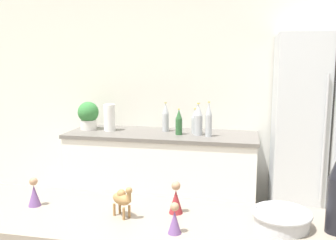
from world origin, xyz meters
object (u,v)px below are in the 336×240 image
(back_bottle_3, at_px, (198,120))
(wise_man_figurine_purple, at_px, (175,220))
(potted_plant, at_px, (88,115))
(back_bottle_4, at_px, (209,120))
(paper_towel_roll, at_px, (109,118))
(back_bottle_1, at_px, (195,122))
(camel_figurine, at_px, (122,198))
(back_bottle_0, at_px, (179,122))
(fruit_bowl, at_px, (281,218))
(refrigerator, at_px, (322,141))
(back_bottle_2, at_px, (166,118))
(wise_man_figurine_crimson, at_px, (176,199))
(wise_man_figurine_blue, at_px, (34,194))

(back_bottle_3, bearing_deg, wise_man_figurine_purple, -84.59)
(potted_plant, height_order, back_bottle_4, back_bottle_4)
(paper_towel_roll, bearing_deg, potted_plant, 174.91)
(potted_plant, bearing_deg, wise_man_figurine_purple, -59.28)
(back_bottle_1, relative_size, back_bottle_4, 0.75)
(camel_figurine, height_order, wise_man_figurine_purple, camel_figurine)
(back_bottle_0, height_order, back_bottle_1, back_bottle_0)
(potted_plant, distance_m, fruit_bowl, 2.69)
(refrigerator, distance_m, paper_towel_roll, 1.97)
(potted_plant, bearing_deg, fruit_bowl, -50.91)
(back_bottle_2, relative_size, camel_figurine, 2.16)
(paper_towel_roll, relative_size, back_bottle_0, 1.07)
(refrigerator, height_order, wise_man_figurine_crimson, refrigerator)
(back_bottle_3, relative_size, wise_man_figurine_crimson, 2.28)
(back_bottle_0, bearing_deg, potted_plant, 175.60)
(back_bottle_2, bearing_deg, back_bottle_1, -8.58)
(wise_man_figurine_purple, bearing_deg, potted_plant, 120.72)
(back_bottle_4, bearing_deg, wise_man_figurine_crimson, -87.86)
(fruit_bowl, bearing_deg, back_bottle_2, 113.05)
(back_bottle_4, bearing_deg, potted_plant, 175.18)
(back_bottle_2, relative_size, back_bottle_3, 0.95)
(back_bottle_1, height_order, camel_figurine, back_bottle_1)
(refrigerator, distance_m, wise_man_figurine_crimson, 2.17)
(back_bottle_3, xyz_separation_m, camel_figurine, (-0.02, -2.07, 0.01))
(paper_towel_roll, height_order, camel_figurine, paper_towel_roll)
(wise_man_figurine_purple, bearing_deg, back_bottle_0, 100.12)
(refrigerator, height_order, back_bottle_0, refrigerator)
(refrigerator, height_order, back_bottle_4, refrigerator)
(refrigerator, xyz_separation_m, wise_man_figurine_blue, (-1.51, -2.02, 0.13))
(refrigerator, distance_m, back_bottle_3, 1.09)
(back_bottle_2, bearing_deg, wise_man_figurine_purple, -76.69)
(paper_towel_roll, xyz_separation_m, back_bottle_2, (0.55, 0.09, 0.00))
(wise_man_figurine_blue, bearing_deg, potted_plant, 108.23)
(refrigerator, bearing_deg, back_bottle_4, -178.27)
(back_bottle_3, distance_m, fruit_bowl, 2.11)
(fruit_bowl, bearing_deg, back_bottle_0, 110.64)
(back_bottle_4, xyz_separation_m, wise_man_figurine_purple, (0.10, -2.12, -0.03))
(back_bottle_2, xyz_separation_m, camel_figurine, (0.31, -2.19, 0.02))
(potted_plant, xyz_separation_m, back_bottle_1, (1.07, 0.02, -0.04))
(back_bottle_2, bearing_deg, wise_man_figurine_crimson, -76.38)
(back_bottle_2, bearing_deg, potted_plant, -174.94)
(camel_figurine, bearing_deg, back_bottle_0, 94.33)
(paper_towel_roll, bearing_deg, wise_man_figurine_crimson, -62.38)
(paper_towel_roll, xyz_separation_m, back_bottle_0, (0.70, -0.05, -0.01))
(refrigerator, xyz_separation_m, fruit_bowl, (-0.50, -2.01, 0.11))
(wise_man_figurine_crimson, bearing_deg, back_bottle_3, 95.03)
(fruit_bowl, bearing_deg, potted_plant, 129.09)
(wise_man_figurine_blue, relative_size, wise_man_figurine_crimson, 0.94)
(paper_towel_roll, height_order, back_bottle_3, back_bottle_3)
(refrigerator, bearing_deg, back_bottle_2, 174.30)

